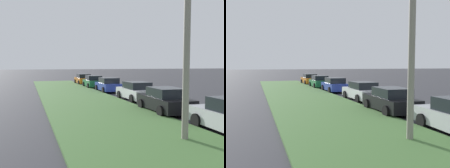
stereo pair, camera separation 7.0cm
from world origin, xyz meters
TOP-DOWN VIEW (x-y plane):
  - grass_median at (10.00, 7.55)m, footprint 60.00×6.00m
  - parked_car_black at (9.98, 3.87)m, footprint 4.36×2.14m
  - parked_car_white at (15.25, 3.42)m, footprint 4.31×2.04m
  - parked_car_blue at (21.93, 3.60)m, footprint 4.32×2.06m
  - parked_car_green at (27.28, 3.87)m, footprint 4.33×2.07m
  - parked_car_orange at (33.08, 3.88)m, footprint 4.31×2.04m
  - streetlight at (4.52, 5.77)m, footprint 0.63×2.87m

SIDE VIEW (x-z plane):
  - grass_median at x=10.00m, z-range 0.00..0.12m
  - parked_car_black at x=9.98m, z-range -0.02..1.45m
  - parked_car_white at x=15.25m, z-range -0.02..1.45m
  - parked_car_blue at x=21.93m, z-range -0.02..1.45m
  - parked_car_green at x=27.28m, z-range -0.02..1.45m
  - parked_car_orange at x=33.08m, z-range -0.02..1.45m
  - streetlight at x=4.52m, z-range 0.64..8.14m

